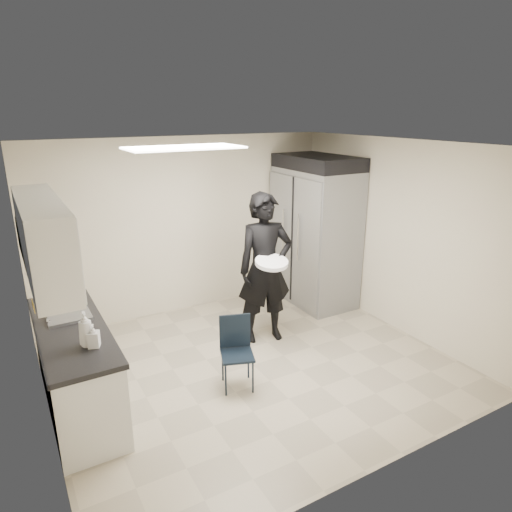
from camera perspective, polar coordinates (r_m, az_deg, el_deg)
floor at (r=5.68m, az=-0.38°, el=-13.45°), size 4.50×4.50×0.00m
ceiling at (r=4.86m, az=-0.45°, el=13.71°), size 4.50×4.50×0.00m
back_wall at (r=6.87m, az=-8.63°, el=3.75°), size 4.50×0.00×4.50m
left_wall at (r=4.54m, az=-26.11°, el=-5.40°), size 0.00×4.00×4.00m
right_wall at (r=6.48m, az=17.22°, el=2.29°), size 0.00×4.00×4.00m
ceiling_panel at (r=4.97m, az=-8.99°, el=13.24°), size 1.20×0.60×0.02m
lower_counter at (r=5.12m, az=-21.53°, el=-13.06°), size 0.60×1.90×0.86m
countertop at (r=4.91m, az=-22.14°, el=-8.47°), size 0.64×1.95×0.05m
sink at (r=5.14m, az=-22.31°, el=-7.46°), size 0.42×0.40×0.14m
faucet at (r=5.07m, az=-24.75°, el=-6.29°), size 0.02×0.02×0.24m
upper_cabinets at (r=4.58m, az=-25.04°, el=1.90°), size 0.35×1.80×0.75m
towel_dispenser at (r=5.74m, az=-26.55°, el=2.54°), size 0.22×0.30×0.35m
notice_sticker_left at (r=4.67m, az=-26.00°, el=-5.86°), size 0.00×0.12×0.07m
notice_sticker_right at (r=4.87m, az=-26.13°, el=-5.43°), size 0.00×0.12×0.07m
commercial_fridge at (r=7.18m, az=7.37°, el=2.37°), size 0.80×1.35×2.10m
fridge_compressor at (r=6.97m, az=7.75°, el=11.52°), size 0.80×1.35×0.20m
folding_chair at (r=5.10m, az=-2.36°, el=-12.30°), size 0.44×0.44×0.78m
man_tuxedo at (r=5.89m, az=1.15°, el=-1.58°), size 0.81×0.63×1.98m
bucket_lid at (r=5.62m, az=1.97°, el=-0.81°), size 0.49×0.49×0.05m
soap_bottle_a at (r=4.42m, az=-20.54°, el=-8.52°), size 0.13×0.13×0.33m
soap_bottle_b at (r=4.40m, az=-19.67°, el=-9.37°), size 0.13×0.13×0.22m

